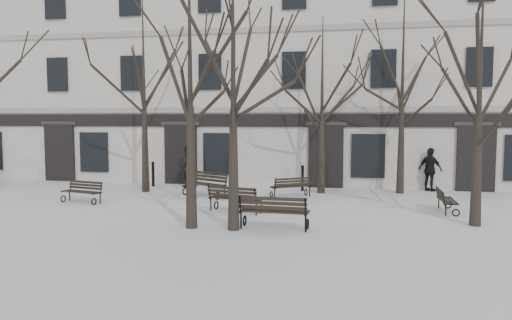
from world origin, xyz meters
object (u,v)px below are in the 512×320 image
(bench_1, at_px, (235,198))
(bench_5, at_px, (446,200))
(tree_1, at_px, (190,45))
(bench_3, at_px, (206,183))
(bench_2, at_px, (274,211))
(bench_0, at_px, (82,191))
(tree_3, at_px, (481,65))
(bench_4, at_px, (291,186))
(tree_2, at_px, (233,49))

(bench_1, distance_m, bench_5, 7.20)
(tree_1, height_order, bench_3, tree_1)
(bench_2, bearing_deg, bench_0, -18.73)
(tree_1, bearing_deg, bench_5, 27.29)
(bench_1, bearing_deg, tree_3, -170.21)
(bench_4, bearing_deg, tree_3, 111.22)
(tree_2, distance_m, bench_2, 4.72)
(bench_1, xyz_separation_m, bench_5, (7.06, 1.44, -0.07))
(tree_2, height_order, bench_0, tree_2)
(tree_1, bearing_deg, bench_1, 74.88)
(bench_2, relative_size, bench_5, 1.28)
(bench_1, relative_size, bench_3, 0.94)
(tree_3, distance_m, bench_5, 4.84)
(bench_1, bearing_deg, tree_2, 117.65)
(bench_4, height_order, bench_5, bench_4)
(bench_4, xyz_separation_m, bench_5, (5.56, -2.22, -0.02))
(tree_2, relative_size, tree_3, 1.08)
(tree_2, xyz_separation_m, bench_5, (6.48, 4.03, -4.69))
(bench_0, distance_m, bench_5, 13.22)
(tree_1, xyz_separation_m, bench_1, (0.69, 2.55, -4.76))
(tree_1, relative_size, bench_4, 4.96)
(tree_3, xyz_separation_m, bench_3, (-9.50, 3.89, -4.21))
(tree_3, bearing_deg, bench_5, 102.42)
(bench_1, relative_size, bench_5, 1.21)
(tree_1, relative_size, bench_1, 4.36)
(tree_3, relative_size, bench_4, 4.48)
(tree_2, height_order, tree_3, tree_2)
(bench_3, bearing_deg, bench_1, -29.23)
(bench_0, height_order, bench_3, bench_3)
(bench_2, bearing_deg, tree_2, 17.21)
(tree_3, relative_size, bench_0, 4.45)
(tree_1, bearing_deg, bench_0, 147.84)
(bench_0, xyz_separation_m, bench_5, (13.21, 0.56, -0.01))
(bench_4, bearing_deg, tree_2, 48.65)
(tree_3, height_order, bench_1, tree_3)
(bench_4, distance_m, bench_5, 5.98)
(bench_3, bearing_deg, tree_2, -37.07)
(tree_2, xyz_separation_m, bench_2, (1.12, 0.28, -4.58))
(bench_1, distance_m, bench_4, 3.95)
(bench_5, bearing_deg, tree_3, -166.63)
(bench_3, relative_size, bench_4, 1.22)
(tree_1, distance_m, bench_5, 9.97)
(tree_2, relative_size, bench_5, 5.14)
(tree_2, distance_m, bench_5, 8.95)
(tree_2, distance_m, bench_1, 5.33)
(tree_1, xyz_separation_m, bench_5, (7.75, 4.00, -4.83))
(bench_0, bearing_deg, bench_5, 17.04)
(tree_2, distance_m, bench_3, 7.81)
(tree_3, height_order, bench_4, tree_3)
(bench_3, distance_m, bench_4, 3.51)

